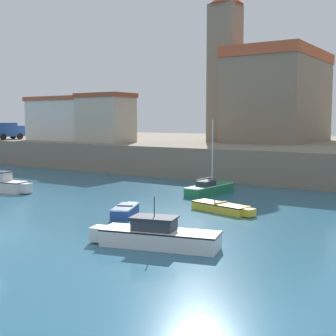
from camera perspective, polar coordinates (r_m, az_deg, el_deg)
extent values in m
cube|color=gray|center=(60.40, 14.10, 1.85)|extent=(120.00, 40.00, 2.98)
cube|color=#284C9E|center=(27.47, -5.26, -5.24)|extent=(2.02, 2.84, 0.58)
cube|color=#284C9E|center=(28.95, -4.45, -4.66)|extent=(0.73, 0.67, 0.49)
cube|color=white|center=(27.43, -5.26, -4.73)|extent=(2.04, 2.86, 0.07)
cube|color=#997F5B|center=(27.41, -5.26, -4.57)|extent=(0.91, 0.54, 0.08)
cube|color=#237A4C|center=(35.38, 5.08, -2.62)|extent=(1.65, 4.96, 0.71)
cube|color=#237A4C|center=(37.68, 7.32, -2.12)|extent=(0.74, 0.63, 0.60)
cube|color=white|center=(35.33, 5.08, -2.12)|extent=(1.67, 5.01, 0.07)
cylinder|color=silver|center=(35.38, 5.44, 1.93)|extent=(0.10, 0.10, 4.88)
cylinder|color=silver|center=(34.75, 4.55, -1.27)|extent=(0.25, 2.19, 0.08)
cube|color=#333842|center=(34.90, 4.65, -1.85)|extent=(1.00, 1.53, 0.36)
cube|color=white|center=(20.79, -0.99, -8.61)|extent=(5.44, 2.79, 0.77)
cube|color=white|center=(21.92, -8.35, -7.91)|extent=(0.86, 0.97, 0.65)
cube|color=black|center=(20.71, -0.99, -7.69)|extent=(5.49, 2.82, 0.07)
cube|color=#333842|center=(20.73, -1.68, -6.84)|extent=(2.06, 1.56, 0.51)
cube|color=#2D333D|center=(20.66, -1.68, -6.04)|extent=(2.23, 1.67, 0.08)
cylinder|color=black|center=(20.57, -1.69, -4.71)|extent=(0.04, 0.04, 0.90)
cube|color=yellow|center=(28.79, 6.43, -4.80)|extent=(3.92, 2.03, 0.52)
cube|color=yellow|center=(27.49, 9.86, -5.37)|extent=(0.68, 0.77, 0.44)
cube|color=black|center=(28.75, 6.43, -4.37)|extent=(3.96, 2.05, 0.07)
cube|color=#997F5B|center=(28.74, 6.43, -4.22)|extent=(0.43, 1.04, 0.08)
cube|color=white|center=(37.05, -16.89, -2.35)|extent=(0.75, 0.87, 0.72)
cube|color=gray|center=(57.65, 13.32, 7.87)|extent=(8.89, 14.04, 9.46)
cube|color=#B25133|center=(58.08, 13.45, 13.13)|extent=(9.07, 14.32, 1.20)
cube|color=gray|center=(58.35, 6.94, 11.32)|extent=(3.29, 3.29, 16.29)
cube|color=#BCB29E|center=(54.76, -7.57, 5.81)|extent=(5.90, 4.11, 5.12)
cube|color=#9E472D|center=(54.83, -7.61, 8.75)|extent=(6.19, 4.31, 0.50)
cube|color=silver|center=(61.24, -12.43, 5.66)|extent=(8.97, 5.30, 4.96)
cube|color=#B25133|center=(61.29, -12.49, 8.22)|extent=(9.42, 5.56, 0.50)
cube|color=#234793|center=(65.29, -19.53, 4.43)|extent=(2.68, 3.55, 1.80)
cube|color=#234793|center=(66.22, -17.93, 4.33)|extent=(2.21, 1.66, 1.40)
cube|color=#334756|center=(66.43, -17.59, 4.52)|extent=(1.79, 0.47, 0.70)
cylinder|color=black|center=(67.04, -18.36, 3.73)|extent=(0.43, 0.84, 0.80)
cylinder|color=black|center=(65.35, -17.60, 3.71)|extent=(0.43, 0.84, 0.80)
cylinder|color=black|center=(64.29, -19.45, 3.62)|extent=(0.43, 0.84, 0.80)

